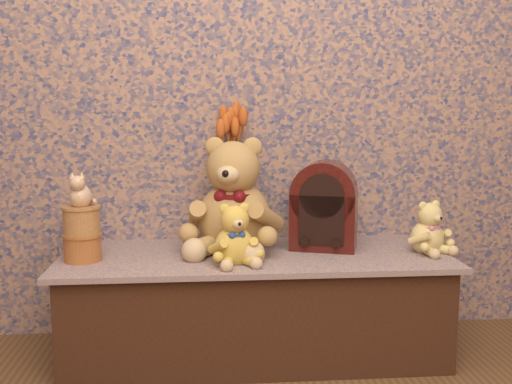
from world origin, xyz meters
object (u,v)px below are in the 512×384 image
(biscuit_tin_lower, at_px, (83,248))
(cat_figurine, at_px, (80,189))
(teddy_medium, at_px, (234,231))
(teddy_small, at_px, (427,225))
(teddy_large, at_px, (234,190))
(ceramic_vase, at_px, (232,216))
(cathedral_radio, at_px, (324,205))

(biscuit_tin_lower, xyz_separation_m, cat_figurine, (0.00, 0.00, 0.21))
(teddy_medium, xyz_separation_m, cat_figurine, (-0.54, 0.08, 0.15))
(teddy_small, height_order, cat_figurine, cat_figurine)
(teddy_large, height_order, ceramic_vase, teddy_large)
(teddy_large, xyz_separation_m, teddy_small, (0.72, -0.10, -0.13))
(ceramic_vase, bearing_deg, cathedral_radio, -21.63)
(teddy_medium, height_order, cathedral_radio, cathedral_radio)
(cathedral_radio, height_order, cat_figurine, cathedral_radio)
(ceramic_vase, xyz_separation_m, cat_figurine, (-0.55, -0.26, 0.15))
(teddy_medium, bearing_deg, cathedral_radio, 15.94)
(teddy_small, xyz_separation_m, ceramic_vase, (-0.73, 0.24, 0.00))
(teddy_medium, distance_m, cathedral_radio, 0.41)
(teddy_medium, distance_m, cat_figurine, 0.56)
(biscuit_tin_lower, bearing_deg, cat_figurine, 0.00)
(teddy_medium, bearing_deg, cat_figurine, 159.36)
(teddy_medium, relative_size, cathedral_radio, 0.67)
(cathedral_radio, relative_size, biscuit_tin_lower, 2.58)
(cat_figurine, bearing_deg, teddy_medium, -4.10)
(biscuit_tin_lower, bearing_deg, ceramic_vase, 25.16)
(teddy_medium, bearing_deg, ceramic_vase, 75.82)
(teddy_large, distance_m, teddy_small, 0.74)
(ceramic_vase, bearing_deg, teddy_medium, -91.62)
(teddy_small, bearing_deg, teddy_large, 147.15)
(teddy_medium, bearing_deg, teddy_small, -5.12)
(cathedral_radio, bearing_deg, teddy_medium, -133.63)
(teddy_small, height_order, cathedral_radio, cathedral_radio)
(teddy_large, xyz_separation_m, cat_figurine, (-0.55, -0.12, 0.03))
(teddy_large, relative_size, cat_figurine, 3.63)
(teddy_small, relative_size, biscuit_tin_lower, 1.60)
(teddy_small, relative_size, cathedral_radio, 0.62)
(teddy_medium, xyz_separation_m, teddy_small, (0.73, 0.10, -0.01))
(teddy_medium, xyz_separation_m, ceramic_vase, (0.01, 0.33, -0.01))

